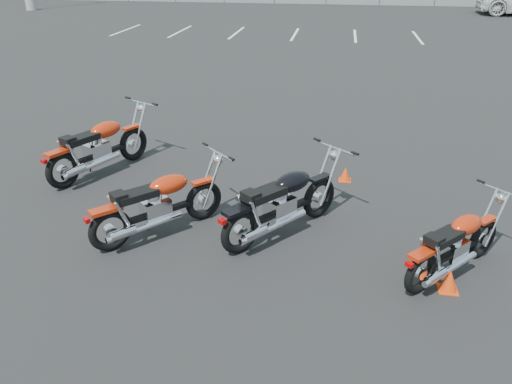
% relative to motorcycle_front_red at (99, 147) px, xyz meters
% --- Properties ---
extents(ground, '(120.00, 120.00, 0.00)m').
position_rel_motorcycle_front_red_xyz_m(ground, '(3.11, -2.25, -0.54)').
color(ground, black).
rests_on(ground, ground).
extents(motorcycle_front_red, '(1.53, 2.35, 1.19)m').
position_rel_motorcycle_front_red_xyz_m(motorcycle_front_red, '(0.00, 0.00, 0.00)').
color(motorcycle_front_red, black).
rests_on(motorcycle_front_red, ground).
extents(motorcycle_second_black, '(1.89, 2.11, 1.17)m').
position_rel_motorcycle_front_red_xyz_m(motorcycle_second_black, '(3.73, -1.70, -0.01)').
color(motorcycle_second_black, black).
rests_on(motorcycle_second_black, ground).
extents(motorcycle_third_red, '(1.90, 1.94, 1.12)m').
position_rel_motorcycle_front_red_xyz_m(motorcycle_third_red, '(1.89, -2.01, -0.03)').
color(motorcycle_third_red, black).
rests_on(motorcycle_third_red, ground).
extents(motorcycle_rear_red, '(1.69, 1.72, 1.00)m').
position_rel_motorcycle_front_red_xyz_m(motorcycle_rear_red, '(6.10, -2.38, -0.09)').
color(motorcycle_rear_red, black).
rests_on(motorcycle_rear_red, ground).
extents(training_cone_near, '(0.23, 0.23, 0.27)m').
position_rel_motorcycle_front_red_xyz_m(training_cone_near, '(4.68, 0.42, -0.41)').
color(training_cone_near, red).
rests_on(training_cone_near, ground).
extents(training_cone_far, '(0.25, 0.25, 0.30)m').
position_rel_motorcycle_front_red_xyz_m(training_cone_far, '(6.00, -2.77, -0.40)').
color(training_cone_far, red).
rests_on(training_cone_far, ground).
extents(parking_line_stripes, '(15.12, 4.00, 0.01)m').
position_rel_motorcycle_front_red_xyz_m(parking_line_stripes, '(0.61, 17.75, -0.54)').
color(parking_line_stripes, silver).
rests_on(parking_line_stripes, ground).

